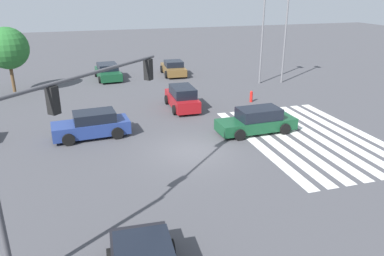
{
  "coord_description": "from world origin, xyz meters",
  "views": [
    {
      "loc": [
        -17.36,
        5.3,
        8.19
      ],
      "look_at": [
        0.0,
        0.0,
        1.33
      ],
      "focal_mm": 35.0,
      "sensor_mm": 36.0,
      "label": 1
    }
  ],
  "objects_px": {
    "car_3": "(257,121)",
    "car_5": "(182,98)",
    "car_0": "(173,68)",
    "tree_corner_a": "(7,48)",
    "street_light_pole_a": "(263,25)",
    "fire_hydrant": "(251,96)",
    "traffic_signal_mast": "(61,125)",
    "car_6": "(92,125)",
    "street_light_pole_b": "(286,26)",
    "car_1": "(108,72)"
  },
  "relations": [
    {
      "from": "tree_corner_a",
      "to": "car_6",
      "type": "bearing_deg",
      "value": -154.45
    },
    {
      "from": "car_5",
      "to": "street_light_pole_a",
      "type": "bearing_deg",
      "value": -57.88
    },
    {
      "from": "traffic_signal_mast",
      "to": "street_light_pole_b",
      "type": "height_order",
      "value": "street_light_pole_b"
    },
    {
      "from": "tree_corner_a",
      "to": "traffic_signal_mast",
      "type": "bearing_deg",
      "value": -167.98
    },
    {
      "from": "car_6",
      "to": "fire_hydrant",
      "type": "height_order",
      "value": "car_6"
    },
    {
      "from": "car_0",
      "to": "tree_corner_a",
      "type": "relative_size",
      "value": 0.81
    },
    {
      "from": "car_6",
      "to": "street_light_pole_a",
      "type": "xyz_separation_m",
      "value": [
        8.89,
        -15.14,
        4.37
      ]
    },
    {
      "from": "car_1",
      "to": "car_5",
      "type": "height_order",
      "value": "car_5"
    },
    {
      "from": "tree_corner_a",
      "to": "street_light_pole_a",
      "type": "bearing_deg",
      "value": -97.96
    },
    {
      "from": "traffic_signal_mast",
      "to": "car_6",
      "type": "relative_size",
      "value": 1.31
    },
    {
      "from": "car_6",
      "to": "street_light_pole_b",
      "type": "relative_size",
      "value": 0.53
    },
    {
      "from": "street_light_pole_a",
      "to": "tree_corner_a",
      "type": "distance_m",
      "value": 21.03
    },
    {
      "from": "car_3",
      "to": "street_light_pole_a",
      "type": "distance_m",
      "value": 13.13
    },
    {
      "from": "car_1",
      "to": "traffic_signal_mast",
      "type": "bearing_deg",
      "value": -11.48
    },
    {
      "from": "car_1",
      "to": "tree_corner_a",
      "type": "distance_m",
      "value": 8.86
    },
    {
      "from": "traffic_signal_mast",
      "to": "car_0",
      "type": "height_order",
      "value": "traffic_signal_mast"
    },
    {
      "from": "traffic_signal_mast",
      "to": "car_1",
      "type": "bearing_deg",
      "value": 37.33
    },
    {
      "from": "car_0",
      "to": "street_light_pole_a",
      "type": "bearing_deg",
      "value": -127.26
    },
    {
      "from": "car_0",
      "to": "fire_hydrant",
      "type": "bearing_deg",
      "value": -159.68
    },
    {
      "from": "traffic_signal_mast",
      "to": "street_light_pole_a",
      "type": "xyz_separation_m",
      "value": [
        18.56,
        -16.21,
        0.83
      ]
    },
    {
      "from": "street_light_pole_b",
      "to": "tree_corner_a",
      "type": "xyz_separation_m",
      "value": [
        3.23,
        22.83,
        -1.35
      ]
    },
    {
      "from": "car_3",
      "to": "fire_hydrant",
      "type": "distance_m",
      "value": 6.35
    },
    {
      "from": "car_1",
      "to": "tree_corner_a",
      "type": "height_order",
      "value": "tree_corner_a"
    },
    {
      "from": "street_light_pole_a",
      "to": "fire_hydrant",
      "type": "xyz_separation_m",
      "value": [
        -5.13,
        3.26,
        -4.67
      ]
    },
    {
      "from": "car_0",
      "to": "car_5",
      "type": "bearing_deg",
      "value": 172.04
    },
    {
      "from": "street_light_pole_b",
      "to": "fire_hydrant",
      "type": "xyz_separation_m",
      "value": [
        -4.81,
        5.32,
        -4.56
      ]
    },
    {
      "from": "traffic_signal_mast",
      "to": "tree_corner_a",
      "type": "relative_size",
      "value": 1.1
    },
    {
      "from": "car_1",
      "to": "car_3",
      "type": "xyz_separation_m",
      "value": [
        -16.76,
        -7.24,
        0.03
      ]
    },
    {
      "from": "car_0",
      "to": "car_3",
      "type": "height_order",
      "value": "car_3"
    },
    {
      "from": "street_light_pole_b",
      "to": "tree_corner_a",
      "type": "relative_size",
      "value": 1.58
    },
    {
      "from": "traffic_signal_mast",
      "to": "car_6",
      "type": "xyz_separation_m",
      "value": [
        9.66,
        -1.07,
        -3.54
      ]
    },
    {
      "from": "street_light_pole_b",
      "to": "street_light_pole_a",
      "type": "bearing_deg",
      "value": 81.02
    },
    {
      "from": "traffic_signal_mast",
      "to": "car_0",
      "type": "bearing_deg",
      "value": 23.3
    },
    {
      "from": "car_3",
      "to": "street_light_pole_b",
      "type": "distance_m",
      "value": 13.86
    },
    {
      "from": "car_1",
      "to": "tree_corner_a",
      "type": "xyz_separation_m",
      "value": [
        -2.87,
        7.84,
        2.96
      ]
    },
    {
      "from": "car_1",
      "to": "car_5",
      "type": "bearing_deg",
      "value": 17.31
    },
    {
      "from": "fire_hydrant",
      "to": "traffic_signal_mast",
      "type": "bearing_deg",
      "value": 136.04
    },
    {
      "from": "car_3",
      "to": "street_light_pole_b",
      "type": "height_order",
      "value": "street_light_pole_b"
    },
    {
      "from": "car_6",
      "to": "tree_corner_a",
      "type": "distance_m",
      "value": 13.4
    },
    {
      "from": "car_3",
      "to": "car_5",
      "type": "distance_m",
      "value": 6.54
    },
    {
      "from": "street_light_pole_a",
      "to": "fire_hydrant",
      "type": "bearing_deg",
      "value": 147.57
    },
    {
      "from": "traffic_signal_mast",
      "to": "car_0",
      "type": "xyz_separation_m",
      "value": [
        24.16,
        -9.61,
        -3.6
      ]
    },
    {
      "from": "traffic_signal_mast",
      "to": "fire_hydrant",
      "type": "distance_m",
      "value": 19.04
    },
    {
      "from": "car_1",
      "to": "car_3",
      "type": "height_order",
      "value": "car_3"
    },
    {
      "from": "traffic_signal_mast",
      "to": "car_0",
      "type": "distance_m",
      "value": 26.25
    },
    {
      "from": "car_0",
      "to": "tree_corner_a",
      "type": "bearing_deg",
      "value": 103.82
    },
    {
      "from": "fire_hydrant",
      "to": "tree_corner_a",
      "type": "bearing_deg",
      "value": 65.35
    },
    {
      "from": "car_1",
      "to": "car_5",
      "type": "distance_m",
      "value": 11.75
    },
    {
      "from": "tree_corner_a",
      "to": "car_3",
      "type": "bearing_deg",
      "value": -132.65
    },
    {
      "from": "traffic_signal_mast",
      "to": "car_6",
      "type": "distance_m",
      "value": 10.35
    }
  ]
}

